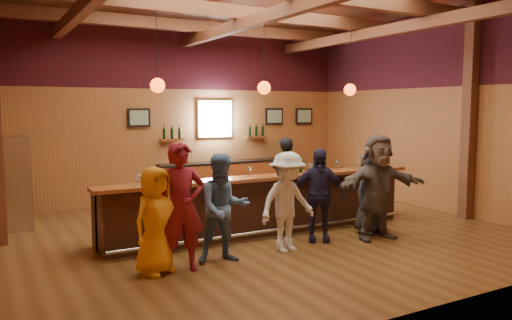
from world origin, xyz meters
The scene contains 27 objects.
room centered at (0.00, 0.06, 3.21)m, with size 9.04×9.00×4.52m.
bar_counter centered at (0.02, 0.15, 0.52)m, with size 6.30×1.07×1.11m.
back_bar_cabinet centered at (1.20, 3.72, 0.48)m, with size 4.00×0.52×0.95m.
window centered at (0.80, 3.95, 2.05)m, with size 0.95×0.09×0.95m.
framed_pictures centered at (1.67, 3.94, 2.10)m, with size 5.35×0.05×0.45m.
wine_shelves centered at (0.80, 3.88, 1.62)m, with size 3.00×0.18×0.30m.
pendant_lights centered at (0.00, 0.00, 2.71)m, with size 4.24×0.24×1.37m.
stainless_fridge centered at (-4.10, 2.60, 0.90)m, with size 0.70×0.70×1.80m, color silver.
customer_orange centered at (-2.47, -1.25, 0.76)m, with size 0.75×0.49×1.53m, color orange.
customer_redvest centered at (-2.10, -1.30, 0.93)m, with size 0.68×0.44×1.86m, color maroon.
customer_denim centered at (-1.40, -1.22, 0.83)m, with size 0.80×0.63×1.66m, color #4E6F9C.
customer_white centered at (-0.26, -1.21, 0.82)m, with size 1.05×0.61×1.63m, color silver.
customer_navy centered at (0.56, -0.94, 0.82)m, with size 0.96×0.40×1.64m, color #201C39.
customer_brown centered at (1.56, -1.34, 0.94)m, with size 1.75×0.56×1.89m, color #584E46.
customer_dark centered at (1.74, -0.96, 0.77)m, with size 0.75×0.49×1.54m, color #28282B.
bartender centered at (1.17, 1.11, 0.85)m, with size 0.62×0.41×1.71m, color black.
ice_bucket centered at (0.35, -0.07, 1.23)m, with size 0.22×0.22×0.24m, color brown.
bottle_a centered at (0.76, -0.08, 1.24)m, with size 0.07×0.07×0.33m.
bottle_b centered at (0.70, -0.03, 1.24)m, with size 0.07×0.07×0.33m.
glass_a centered at (-2.40, -0.18, 1.23)m, with size 0.08×0.08×0.17m.
glass_b centered at (-2.05, -0.28, 1.24)m, with size 0.08×0.08×0.18m.
glass_c centered at (-1.55, -0.11, 1.25)m, with size 0.09×0.09×0.20m.
glass_d centered at (-1.06, -0.30, 1.23)m, with size 0.07×0.07×0.17m.
glass_e centered at (-0.34, -0.09, 1.23)m, with size 0.08×0.08×0.17m.
glass_f centered at (0.85, -0.26, 1.24)m, with size 0.08×0.08×0.19m.
glass_g centered at (1.62, -0.13, 1.24)m, with size 0.08×0.08×0.18m.
glass_h centered at (2.08, -0.15, 1.24)m, with size 0.08×0.08×0.18m.
Camera 1 is at (-4.58, -7.93, 2.34)m, focal length 35.00 mm.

